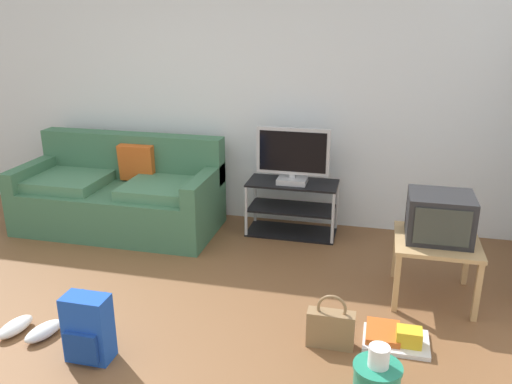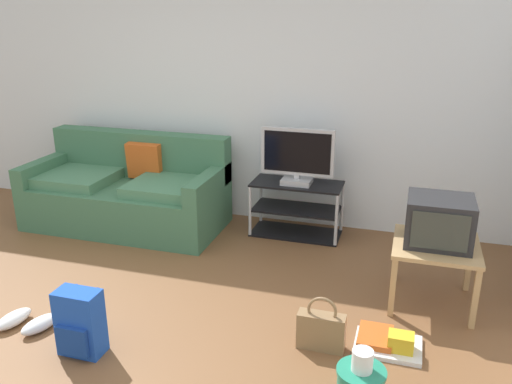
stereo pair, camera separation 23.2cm
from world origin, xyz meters
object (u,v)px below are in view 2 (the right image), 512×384
(side_table, at_px, (435,252))
(handbag, at_px, (321,330))
(sneakers_pair, at_px, (27,321))
(crt_tv, at_px, (439,221))
(flat_tv, at_px, (297,157))
(backpack, at_px, (80,323))
(couch, at_px, (129,193))
(tv_stand, at_px, (296,209))
(floor_tray, at_px, (387,342))

(side_table, height_order, handbag, side_table)
(side_table, relative_size, sneakers_pair, 1.49)
(side_table, relative_size, crt_tv, 1.31)
(handbag, bearing_deg, flat_tv, 107.98)
(side_table, relative_size, backpack, 1.39)
(couch, height_order, sneakers_pair, couch)
(tv_stand, xyz_separation_m, flat_tv, (0.00, -0.02, 0.52))
(floor_tray, bearing_deg, couch, 152.26)
(flat_tv, xyz_separation_m, backpack, (-0.89, -2.21, -0.57))
(crt_tv, relative_size, handbag, 1.24)
(floor_tray, bearing_deg, tv_stand, 120.89)
(floor_tray, bearing_deg, flat_tv, 121.24)
(handbag, bearing_deg, backpack, -161.51)
(tv_stand, distance_m, floor_tray, 1.90)
(side_table, xyz_separation_m, backpack, (-2.12, -1.28, -0.20))
(couch, bearing_deg, crt_tv, -13.52)
(tv_stand, bearing_deg, crt_tv, -36.93)
(tv_stand, relative_size, backpack, 1.97)
(flat_tv, bearing_deg, backpack, -111.85)
(tv_stand, xyz_separation_m, side_table, (1.24, -0.95, 0.15))
(couch, relative_size, tv_stand, 2.26)
(flat_tv, distance_m, backpack, 2.45)
(handbag, distance_m, floor_tray, 0.44)
(side_table, height_order, crt_tv, crt_tv)
(couch, relative_size, backpack, 4.45)
(backpack, bearing_deg, handbag, 4.24)
(couch, xyz_separation_m, backpack, (0.79, -2.00, -0.12))
(handbag, xyz_separation_m, floor_tray, (0.41, 0.12, -0.09))
(tv_stand, relative_size, handbag, 2.30)
(tv_stand, relative_size, flat_tv, 1.25)
(crt_tv, height_order, handbag, crt_tv)
(crt_tv, relative_size, floor_tray, 1.08)
(flat_tv, distance_m, sneakers_pair, 2.62)
(side_table, xyz_separation_m, sneakers_pair, (-2.65, -1.16, -0.37))
(couch, distance_m, sneakers_pair, 1.91)
(floor_tray, bearing_deg, sneakers_pair, -168.61)
(couch, xyz_separation_m, side_table, (2.92, -0.72, 0.08))
(side_table, xyz_separation_m, handbag, (-0.68, -0.80, -0.28))
(handbag, bearing_deg, couch, 145.86)
(handbag, bearing_deg, floor_tray, 16.73)
(sneakers_pair, bearing_deg, backpack, -13.50)
(couch, height_order, side_table, couch)
(flat_tv, xyz_separation_m, crt_tv, (1.24, -0.91, -0.14))
(tv_stand, relative_size, side_table, 1.42)
(tv_stand, height_order, backpack, tv_stand)
(backpack, bearing_deg, sneakers_pair, 152.24)
(side_table, distance_m, sneakers_pair, 2.92)
(couch, bearing_deg, floor_tray, -27.74)
(couch, xyz_separation_m, floor_tray, (2.65, -1.39, -0.29))
(handbag, distance_m, sneakers_pair, 2.01)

